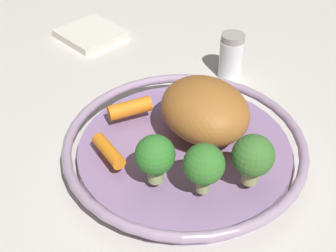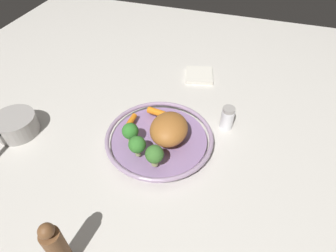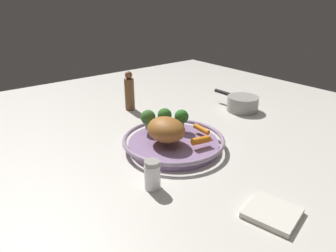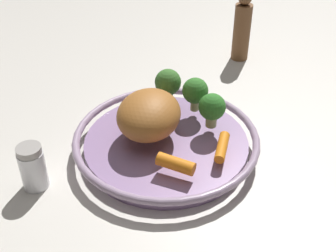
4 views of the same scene
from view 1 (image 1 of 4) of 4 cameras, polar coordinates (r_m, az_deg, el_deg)
name	(u,v)px [view 1 (image 1 of 4)]	position (r m, az deg, el deg)	size (l,w,h in m)	color
ground_plane	(184,160)	(0.65, 1.98, -4.11)	(2.05, 2.05, 0.00)	beige
serving_bowl	(184,149)	(0.64, 2.02, -2.78)	(0.33, 0.33, 0.04)	#8E709E
roast_chicken_piece	(205,110)	(0.61, 4.59, 1.94)	(0.13, 0.11, 0.07)	#A3622A
baby_carrot_right	(130,108)	(0.66, -4.67, 2.17)	(0.02, 0.02, 0.06)	orange
baby_carrot_near_rim	(108,151)	(0.60, -7.27, -3.01)	(0.02, 0.02, 0.06)	orange
broccoli_floret_mid	(204,165)	(0.53, 4.41, -4.76)	(0.05, 0.05, 0.07)	#98A866
broccoli_floret_edge	(253,157)	(0.55, 10.31, -3.70)	(0.05, 0.05, 0.07)	#9DA466
broccoli_floret_small	(155,156)	(0.54, -1.58, -3.68)	(0.05, 0.05, 0.06)	#95AB66
salt_shaker	(231,56)	(0.80, 7.73, 8.43)	(0.04, 0.04, 0.08)	white
dish_towel	(91,34)	(0.95, -9.40, 11.03)	(0.11, 0.11, 0.01)	silver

